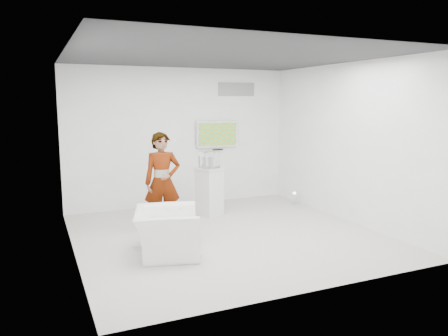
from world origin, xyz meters
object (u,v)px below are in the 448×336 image
Objects in this scene: person at (162,182)px; pedestal at (209,191)px; tv at (217,134)px; armchair at (167,232)px; floor_uplight at (294,199)px.

person is 1.82× the size of pedestal.
person is at bearing -135.62° from tv.
person is 1.37m from armchair.
pedestal is at bearing -120.17° from tv.
armchair is at bearing -96.41° from person.
floor_uplight is (3.51, 1.96, -0.21)m from armchair.
tv is at bearing 51.27° from person.
pedestal is 3.54× the size of floor_uplight.
tv is 3.82m from armchair.
armchair is at bearing -127.27° from pedestal.
tv is 2.58m from person.
pedestal reaches higher than floor_uplight.
pedestal is (-0.62, -1.07, -1.07)m from tv.
floor_uplight is (1.44, -1.01, -1.41)m from tv.
person is 1.66× the size of armchair.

